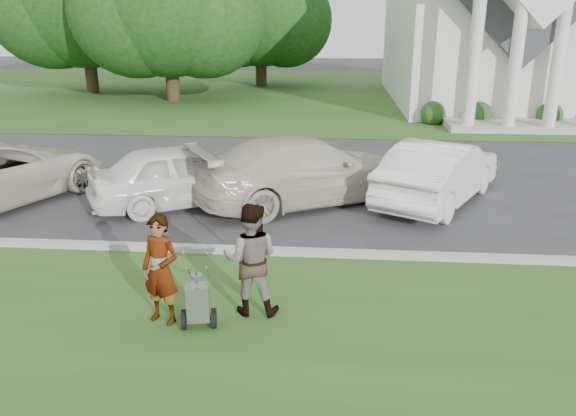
# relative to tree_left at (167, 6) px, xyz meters

# --- Properties ---
(ground) EXTENTS (120.00, 120.00, 0.00)m
(ground) POSITION_rel_tree_left_xyz_m (8.01, -21.99, -5.11)
(ground) COLOR #333335
(ground) RESTS_ON ground
(grass_strip) EXTENTS (80.00, 7.00, 0.01)m
(grass_strip) POSITION_rel_tree_left_xyz_m (8.01, -24.99, -5.11)
(grass_strip) COLOR #2A541C
(grass_strip) RESTS_ON ground
(church_lawn) EXTENTS (80.00, 30.00, 0.01)m
(church_lawn) POSITION_rel_tree_left_xyz_m (8.01, 5.01, -5.11)
(church_lawn) COLOR #2A541C
(church_lawn) RESTS_ON ground
(curb) EXTENTS (80.00, 0.18, 0.15)m
(curb) POSITION_rel_tree_left_xyz_m (8.01, -21.44, -5.04)
(curb) COLOR #9E9E93
(curb) RESTS_ON ground
(tree_left) EXTENTS (10.63, 8.40, 9.71)m
(tree_left) POSITION_rel_tree_left_xyz_m (0.00, 0.00, 0.00)
(tree_left) COLOR #332316
(tree_left) RESTS_ON ground
(tree_back) EXTENTS (9.61, 7.60, 8.89)m
(tree_back) POSITION_rel_tree_left_xyz_m (4.00, 8.00, -0.38)
(tree_back) COLOR #332316
(tree_back) RESTS_ON ground
(striping_cart) EXTENTS (0.59, 1.08, 0.95)m
(striping_cart) POSITION_rel_tree_left_xyz_m (7.22, -24.26, -4.70)
(striping_cart) COLOR black
(striping_cart) RESTS_ON ground
(person_left) EXTENTS (0.72, 0.58, 1.71)m
(person_left) POSITION_rel_tree_left_xyz_m (6.65, -24.12, -4.26)
(person_left) COLOR #999999
(person_left) RESTS_ON ground
(person_right) EXTENTS (0.88, 0.69, 1.80)m
(person_right) POSITION_rel_tree_left_xyz_m (7.95, -23.72, -4.21)
(person_right) COLOR #999999
(person_right) RESTS_ON ground
(parking_meter_near) EXTENTS (0.09, 0.08, 1.26)m
(parking_meter_near) POSITION_rel_tree_left_xyz_m (7.69, -21.99, -4.31)
(parking_meter_near) COLOR gray
(parking_meter_near) RESTS_ON ground
(car_b) EXTENTS (4.84, 3.88, 1.55)m
(car_b) POSITION_rel_tree_left_xyz_m (5.48, -18.44, -4.34)
(car_b) COLOR white
(car_b) RESTS_ON ground
(car_c) EXTENTS (6.12, 4.95, 1.67)m
(car_c) POSITION_rel_tree_left_xyz_m (8.48, -17.96, -4.28)
(car_c) COLOR beige
(car_c) RESTS_ON ground
(car_d) EXTENTS (3.79, 5.00, 1.58)m
(car_d) POSITION_rel_tree_left_xyz_m (11.82, -17.69, -4.32)
(car_d) COLOR white
(car_d) RESTS_ON ground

